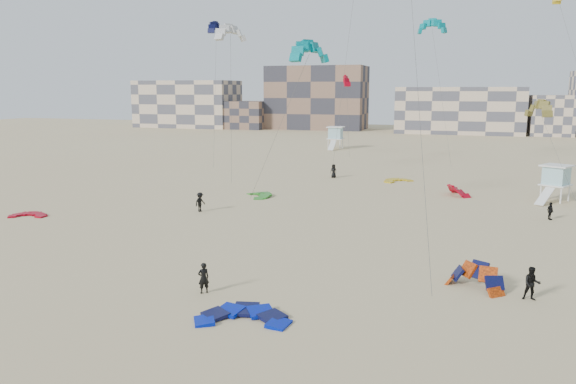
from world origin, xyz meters
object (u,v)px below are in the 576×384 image
(kite_ground_orange, at_px, (474,288))
(lifeguard_tower_near, at_px, (556,183))
(kite_ground_blue, at_px, (243,320))
(kitesurfer_main, at_px, (204,278))

(kite_ground_orange, xyz_separation_m, lifeguard_tower_near, (7.97, 29.74, 1.87))
(kite_ground_blue, xyz_separation_m, kitesurfer_main, (-3.56, 2.84, 0.89))
(kite_ground_orange, relative_size, lifeguard_tower_near, 0.61)
(kite_ground_orange, distance_m, lifeguard_tower_near, 30.85)
(kite_ground_orange, bearing_deg, kite_ground_blue, -112.84)
(kite_ground_orange, xyz_separation_m, kitesurfer_main, (-14.59, -5.48, 0.89))
(kite_ground_orange, height_order, kitesurfer_main, kitesurfer_main)
(kite_ground_orange, distance_m, kitesurfer_main, 15.61)
(kite_ground_blue, bearing_deg, kite_ground_orange, 24.67)
(kite_ground_blue, relative_size, lifeguard_tower_near, 0.79)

